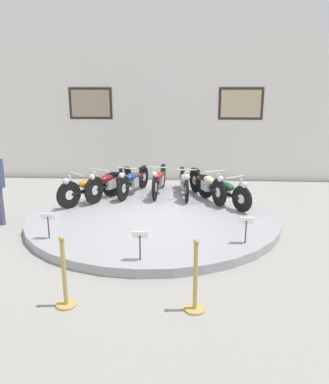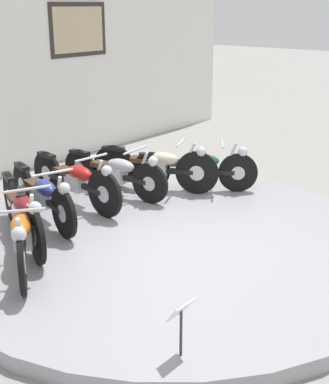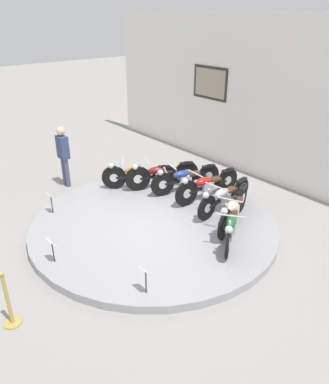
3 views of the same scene
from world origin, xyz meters
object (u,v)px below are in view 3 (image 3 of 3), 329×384
object	(u,v)px
info_placard_front_right	(146,275)
info_placard_front_left	(51,199)
motorcycle_cream	(233,208)
motorcycle_green	(231,224)
motorcycle_silver	(224,196)
motorcycle_blue	(185,178)
stanchion_post_right_of_entry	(9,307)
visitor_standing	(63,153)
motorcycle_orange	(138,175)
motorcycle_maroon	(161,174)
info_placard_front_centre	(52,246)
motorcycle_red	(207,185)

from	to	relation	value
info_placard_front_right	info_placard_front_left	bearing A→B (deg)	180.00
motorcycle_cream	motorcycle_green	world-z (taller)	motorcycle_cream
motorcycle_silver	motorcycle_green	world-z (taller)	same
motorcycle_blue	stanchion_post_right_of_entry	world-z (taller)	stanchion_post_right_of_entry
motorcycle_silver	visitor_standing	xyz separation A→B (m)	(-4.05, -2.06, 0.43)
motorcycle_orange	info_placard_front_left	xyz separation A→B (m)	(-0.19, -2.37, -0.02)
motorcycle_maroon	info_placard_front_centre	distance (m)	3.89
motorcycle_orange	motorcycle_maroon	xyz separation A→B (m)	(0.37, 0.49, 0.01)
info_placard_front_centre	stanchion_post_right_of_entry	world-z (taller)	stanchion_post_right_of_entry
info_placard_front_left	info_placard_front_centre	distance (m)	1.99
motorcycle_silver	info_placard_front_centre	bearing A→B (deg)	-99.63
info_placard_front_right	visitor_standing	bearing A→B (deg)	167.70
motorcycle_green	visitor_standing	xyz separation A→B (m)	(-5.00, -1.23, 0.43)
visitor_standing	stanchion_post_right_of_entry	world-z (taller)	visitor_standing
motorcycle_orange	info_placard_front_left	distance (m)	2.37
motorcycle_maroon	motorcycle_silver	size ratio (longest dim) A/B	0.96
motorcycle_silver	info_placard_front_centre	xyz separation A→B (m)	(-0.68, -4.00, -0.01)
motorcycle_blue	motorcycle_green	distance (m)	2.46
motorcycle_orange	motorcycle_green	distance (m)	3.26
motorcycle_orange	info_placard_front_left	world-z (taller)	motorcycle_orange
info_placard_front_centre	stanchion_post_right_of_entry	xyz separation A→B (m)	(0.88, -1.14, -0.19)
motorcycle_blue	info_placard_front_centre	distance (m)	4.07
motorcycle_silver	motorcycle_green	size ratio (longest dim) A/B	1.21
info_placard_front_right	motorcycle_maroon	bearing A→B (deg)	137.07
motorcycle_maroon	visitor_standing	distance (m)	2.76
info_placard_front_centre	info_placard_front_right	world-z (taller)	same
motorcycle_blue	info_placard_front_right	xyz separation A→B (m)	(2.51, -3.19, -0.02)
motorcycle_silver	motorcycle_orange	bearing A→B (deg)	-160.37
motorcycle_green	stanchion_post_right_of_entry	bearing A→B (deg)	-99.88
motorcycle_green	info_placard_front_right	xyz separation A→B (m)	(0.19, -2.36, -0.00)
motorcycle_orange	info_placard_front_right	xyz separation A→B (m)	(3.45, -2.37, -0.02)
motorcycle_blue	stanchion_post_right_of_entry	bearing A→B (deg)	-73.13
info_placard_front_centre	info_placard_front_right	bearing A→B (deg)	24.15
motorcycle_blue	motorcycle_red	xyz separation A→B (m)	(0.68, 0.12, 0.01)
motorcycle_maroon	motorcycle_orange	bearing A→B (deg)	-126.93
motorcycle_orange	motorcycle_maroon	distance (m)	0.62
motorcycle_silver	motorcycle_blue	bearing A→B (deg)	179.85
motorcycle_maroon	stanchion_post_right_of_entry	distance (m)	5.27
visitor_standing	info_placard_front_centre	bearing A→B (deg)	-30.00
motorcycle_blue	motorcycle_maroon	bearing A→B (deg)	-149.81
motorcycle_cream	stanchion_post_right_of_entry	bearing A→B (deg)	-94.51
motorcycle_cream	info_placard_front_centre	bearing A→B (deg)	-108.86
info_placard_front_left	info_placard_front_centre	xyz separation A→B (m)	(1.82, -0.82, 0.00)
motorcycle_blue	info_placard_front_centre	bearing A→B (deg)	-80.29
motorcycle_maroon	motorcycle_green	xyz separation A→B (m)	(2.88, -0.50, -0.03)
motorcycle_orange	motorcycle_cream	world-z (taller)	motorcycle_cream
info_placard_front_right	motorcycle_cream	bearing A→B (deg)	101.16
stanchion_post_right_of_entry	motorcycle_orange	bearing A→B (deg)	120.07
visitor_standing	motorcycle_red	bearing A→B (deg)	32.87
motorcycle_maroon	motorcycle_red	distance (m)	1.33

